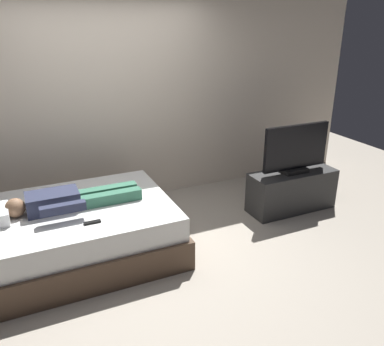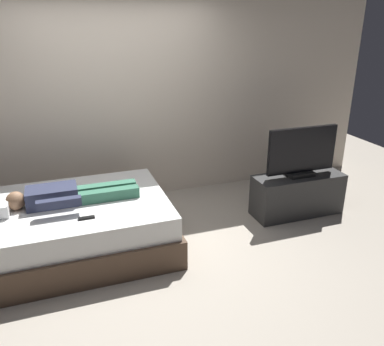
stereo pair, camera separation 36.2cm
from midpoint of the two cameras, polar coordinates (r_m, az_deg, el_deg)
name	(u,v)px [view 1 (the left image)]	position (r m, az deg, el deg)	size (l,w,h in m)	color
ground_plane	(151,257)	(4.12, -8.46, -11.95)	(10.00, 10.00, 0.00)	#ADA393
back_wall	(137,91)	(5.09, -9.95, 11.50)	(6.40, 0.10, 2.80)	beige
bed	(68,234)	(4.19, -19.79, -8.30)	(2.09, 1.45, 0.54)	brown
person	(67,200)	(4.04, -20.02, -3.77)	(1.26, 0.46, 0.18)	#2D334C
remote	(92,222)	(3.71, -16.92, -6.87)	(0.15, 0.04, 0.02)	black
tv_stand	(292,191)	(5.03, 12.18, -2.53)	(1.10, 0.40, 0.50)	#2D2D2D
tv	(296,150)	(4.84, 12.66, 3.27)	(0.88, 0.20, 0.59)	black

